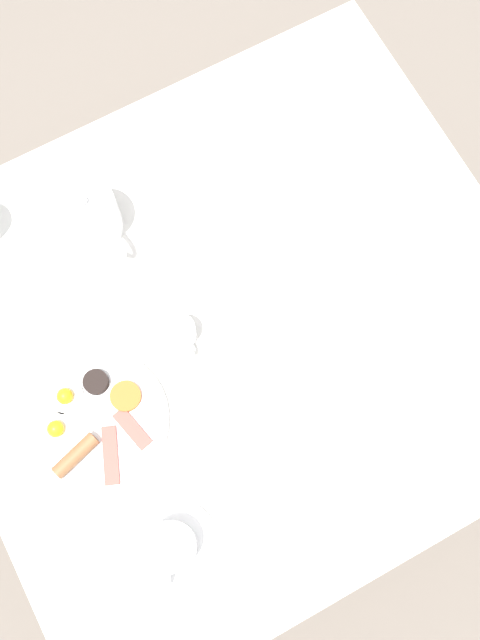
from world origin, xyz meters
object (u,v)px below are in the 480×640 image
at_px(creamer_jug, 181,333).
at_px(breakfast_plate, 93,421).
at_px(fork_by_plate, 328,94).
at_px(napkin_folded, 208,158).
at_px(teapot_near, 91,216).
at_px(knife_by_plate, 326,401).
at_px(teacup_with_saucer_right, 172,547).
at_px(teapot_far, 425,228).
at_px(spoon_for_tea, 241,254).

bearing_deg(creamer_jug, breakfast_plate, -73.01).
bearing_deg(fork_by_plate, napkin_folded, -87.46).
bearing_deg(teapot_near, knife_by_plate, -170.18).
xyz_separation_m(creamer_jug, knife_by_plate, (0.23, 0.17, -0.03)).
xyz_separation_m(napkin_folded, knife_by_plate, (0.53, -0.04, -0.00)).
height_order(teacup_with_saucer_right, fork_by_plate, teacup_with_saucer_right).
relative_size(teapot_far, fork_by_plate, 1.09).
xyz_separation_m(breakfast_plate, teapot_far, (-0.02, 0.70, 0.05)).
distance_m(teacup_with_saucer_right, spoon_for_tea, 0.55).
height_order(knife_by_plate, spoon_for_tea, same).
xyz_separation_m(teapot_far, spoon_for_tea, (-0.13, -0.31, -0.06)).
xyz_separation_m(teapot_far, fork_by_plate, (-0.35, 0.01, -0.06)).
height_order(teapot_near, napkin_folded, teapot_near).
distance_m(breakfast_plate, fork_by_plate, 0.80).
xyz_separation_m(teapot_near, fork_by_plate, (-0.04, 0.54, -0.06)).
height_order(breakfast_plate, napkin_folded, breakfast_plate).
height_order(breakfast_plate, teapot_near, teapot_near).
bearing_deg(teapot_far, spoon_for_tea, 129.12).
bearing_deg(teapot_far, knife_by_plate, -176.94).
distance_m(teapot_near, teacup_with_saucer_right, 0.61).
bearing_deg(teapot_far, teacup_with_saucer_right, 174.96).
xyz_separation_m(napkin_folded, fork_by_plate, (-0.01, 0.28, -0.00)).
xyz_separation_m(teacup_with_saucer_right, napkin_folded, (-0.62, 0.39, -0.02)).
xyz_separation_m(breakfast_plate, teacup_with_saucer_right, (0.26, 0.03, 0.02)).
distance_m(creamer_jug, napkin_folded, 0.37).
height_order(teacup_with_saucer_right, knife_by_plate, teacup_with_saucer_right).
distance_m(teapot_near, napkin_folded, 0.26).
distance_m(teapot_near, creamer_jug, 0.28).
bearing_deg(napkin_folded, teapot_far, 38.90).
bearing_deg(spoon_for_tea, knife_by_plate, 0.13).
xyz_separation_m(teapot_far, napkin_folded, (-0.34, -0.28, -0.05)).
relative_size(teapot_far, knife_by_plate, 0.88).
distance_m(napkin_folded, fork_by_plate, 0.28).
bearing_deg(fork_by_plate, teacup_with_saucer_right, -46.77).
height_order(breakfast_plate, fork_by_plate, breakfast_plate).
xyz_separation_m(breakfast_plate, fork_by_plate, (-0.38, 0.70, -0.01)).
bearing_deg(breakfast_plate, napkin_folded, 130.75).
bearing_deg(creamer_jug, teapot_near, -170.02).
relative_size(teapot_near, teapot_far, 1.07).
bearing_deg(breakfast_plate, creamer_jug, 106.99).
bearing_deg(fork_by_plate, knife_by_plate, -30.44).
bearing_deg(creamer_jug, knife_by_plate, 37.00).
relative_size(breakfast_plate, fork_by_plate, 1.54).
distance_m(teapot_far, napkin_folded, 0.44).
distance_m(fork_by_plate, knife_by_plate, 0.63).
relative_size(breakfast_plate, knife_by_plate, 1.25).
xyz_separation_m(teacup_with_saucer_right, fork_by_plate, (-0.63, 0.67, -0.03)).
distance_m(napkin_folded, spoon_for_tea, 0.21).
bearing_deg(creamer_jug, teacup_with_saucer_right, -29.65).
xyz_separation_m(breakfast_plate, teapot_near, (-0.34, 0.16, 0.05)).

